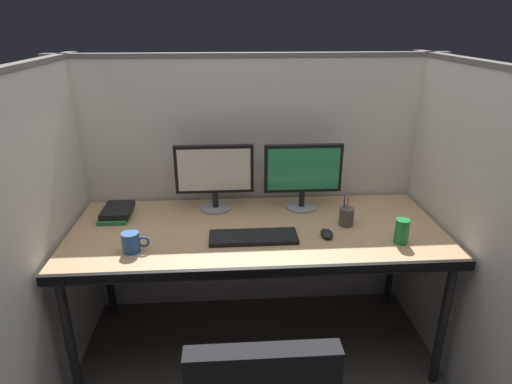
{
  "coord_description": "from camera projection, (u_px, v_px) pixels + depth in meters",
  "views": [
    {
      "loc": [
        -0.14,
        -1.69,
        1.74
      ],
      "look_at": [
        0.0,
        0.35,
        0.92
      ],
      "focal_mm": 30.31,
      "sensor_mm": 36.0,
      "label": 1
    }
  ],
  "objects": [
    {
      "name": "ground_plane",
      "position": [
        261.0,
        383.0,
        2.22
      ],
      "size": [
        8.0,
        8.0,
        0.0
      ],
      "primitive_type": "plane",
      "color": "#423D38"
    },
    {
      "name": "cubicle_partition_rear",
      "position": [
        252.0,
        188.0,
        2.62
      ],
      "size": [
        2.21,
        0.06,
        1.57
      ],
      "color": "beige",
      "rests_on": "ground"
    },
    {
      "name": "keyboard_main",
      "position": [
        253.0,
        237.0,
        2.11
      ],
      "size": [
        0.43,
        0.15,
        0.02
      ],
      "primitive_type": "cube",
      "color": "black",
      "rests_on": "desk"
    },
    {
      "name": "monitor_left",
      "position": [
        214.0,
        173.0,
        2.37
      ],
      "size": [
        0.43,
        0.17,
        0.37
      ],
      "color": "gray",
      "rests_on": "desk"
    },
    {
      "name": "desk",
      "position": [
        257.0,
        238.0,
        2.23
      ],
      "size": [
        1.9,
        0.8,
        0.74
      ],
      "color": "tan",
      "rests_on": "ground"
    },
    {
      "name": "cubicle_partition_left",
      "position": [
        49.0,
        234.0,
        2.05
      ],
      "size": [
        0.06,
        1.41,
        1.57
      ],
      "color": "beige",
      "rests_on": "ground"
    },
    {
      "name": "computer_mouse",
      "position": [
        327.0,
        234.0,
        2.13
      ],
      "size": [
        0.06,
        0.1,
        0.04
      ],
      "color": "black",
      "rests_on": "desk"
    },
    {
      "name": "book_stack",
      "position": [
        117.0,
        212.0,
        2.34
      ],
      "size": [
        0.16,
        0.23,
        0.05
      ],
      "color": "#26723F",
      "rests_on": "desk"
    },
    {
      "name": "coffee_mug",
      "position": [
        132.0,
        242.0,
        1.98
      ],
      "size": [
        0.13,
        0.08,
        0.09
      ],
      "color": "#264C8C",
      "rests_on": "desk"
    },
    {
      "name": "monitor_right",
      "position": [
        303.0,
        172.0,
        2.38
      ],
      "size": [
        0.43,
        0.17,
        0.37
      ],
      "color": "gray",
      "rests_on": "desk"
    },
    {
      "name": "cubicle_partition_right",
      "position": [
        455.0,
        222.0,
        2.18
      ],
      "size": [
        0.06,
        1.41,
        1.57
      ],
      "color": "beige",
      "rests_on": "ground"
    },
    {
      "name": "soda_can",
      "position": [
        402.0,
        231.0,
        2.05
      ],
      "size": [
        0.07,
        0.07,
        0.12
      ],
      "primitive_type": "cylinder",
      "color": "#197233",
      "rests_on": "desk"
    },
    {
      "name": "pen_cup",
      "position": [
        346.0,
        216.0,
        2.24
      ],
      "size": [
        0.08,
        0.08,
        0.16
      ],
      "color": "#4C4742",
      "rests_on": "desk"
    }
  ]
}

